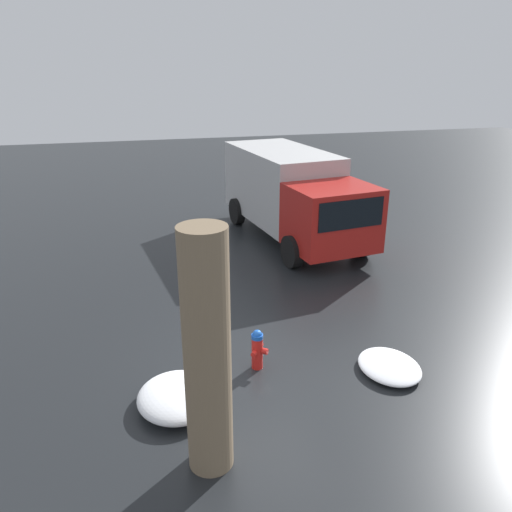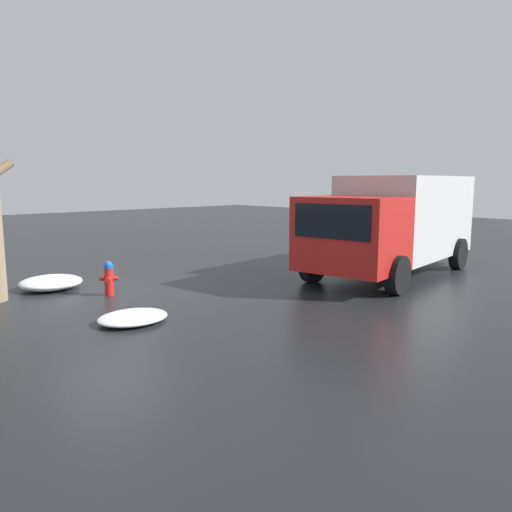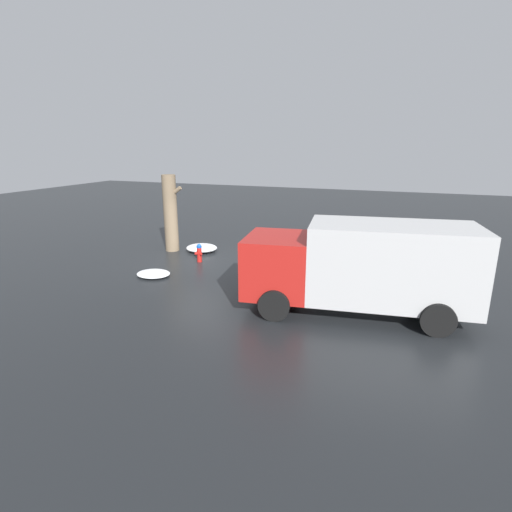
{
  "view_description": "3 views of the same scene",
  "coord_description": "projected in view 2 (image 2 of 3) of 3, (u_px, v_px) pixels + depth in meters",
  "views": [
    {
      "loc": [
        -7.59,
        2.01,
        5.27
      ],
      "look_at": [
        3.38,
        -0.86,
        0.86
      ],
      "focal_mm": 35.0,
      "sensor_mm": 36.0,
      "label": 1
    },
    {
      "loc": [
        -5.09,
        -10.26,
        2.55
      ],
      "look_at": [
        3.27,
        -1.33,
        0.7
      ],
      "focal_mm": 35.0,
      "sensor_mm": 36.0,
      "label": 2
    },
    {
      "loc": [
        7.98,
        -14.33,
        4.83
      ],
      "look_at": [
        3.29,
        -1.93,
        1.09
      ],
      "focal_mm": 28.0,
      "sensor_mm": 36.0,
      "label": 3
    }
  ],
  "objects": [
    {
      "name": "ground_plane",
      "position": [
        110.0,
        295.0,
        11.23
      ],
      "size": [
        60.0,
        60.0,
        0.0
      ],
      "primitive_type": "plane",
      "color": "black"
    },
    {
      "name": "delivery_truck",
      "position": [
        395.0,
        221.0,
        13.56
      ],
      "size": [
        6.73,
        3.22,
        2.68
      ],
      "rotation": [
        0.0,
        0.0,
        1.71
      ],
      "color": "red",
      "rests_on": "ground_plane"
    },
    {
      "name": "snow_pile_by_hydrant",
      "position": [
        51.0,
        283.0,
        11.82
      ],
      "size": [
        1.44,
        1.33,
        0.33
      ],
      "color": "white",
      "rests_on": "ground_plane"
    },
    {
      "name": "fire_hydrant",
      "position": [
        109.0,
        278.0,
        11.16
      ],
      "size": [
        0.38,
        0.35,
        0.78
      ],
      "rotation": [
        0.0,
        0.0,
        4.06
      ],
      "color": "red",
      "rests_on": "ground_plane"
    },
    {
      "name": "snow_pile_curbside",
      "position": [
        133.0,
        317.0,
        9.06
      ],
      "size": [
        1.29,
        1.09,
        0.19
      ],
      "color": "white",
      "rests_on": "ground_plane"
    }
  ]
}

